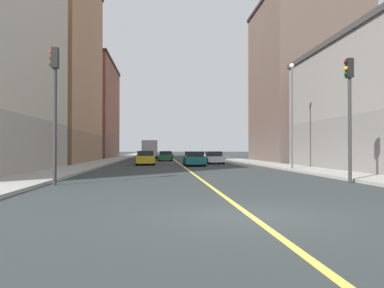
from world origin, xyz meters
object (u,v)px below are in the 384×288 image
car_yellow (145,158)px  car_black (166,155)px  car_blue (144,156)px  box_truck (150,149)px  car_silver (166,154)px  traffic_light_right_near (55,96)px  car_white (214,158)px  car_teal (194,159)px  street_lamp_left_near (292,105)px  building_left_mid (304,81)px  traffic_light_left_near (349,102)px  building_right_midblock (44,64)px  car_green (165,156)px  building_right_distant (83,110)px

car_yellow → car_black: (2.52, 22.10, -0.06)m
car_blue → box_truck: 12.38m
car_silver → car_yellow: bearing=-94.9°
traffic_light_right_near → car_white: 25.84m
car_teal → street_lamp_left_near: bearing=-50.7°
car_white → building_left_mid: bearing=21.1°
traffic_light_left_near → car_yellow: 23.81m
car_black → box_truck: bearing=149.6°
building_right_midblock → traffic_light_left_near: size_ratio=3.90×
car_green → box_truck: box_truck is taller
building_right_distant → car_blue: building_right_distant is taller
building_right_distant → box_truck: building_right_distant is taller
street_lamp_left_near → car_green: size_ratio=1.76×
traffic_light_left_near → car_black: traffic_light_left_near is taller
car_silver → car_blue: (-3.17, -17.97, 0.00)m
traffic_light_left_near → car_white: bearing=97.4°
car_blue → building_left_mid: bearing=-13.2°
traffic_light_right_near → car_blue: bearing=85.5°
car_white → car_black: car_white is taller
building_left_mid → car_white: (-11.81, -4.55, -9.18)m
building_right_midblock → car_silver: (14.45, 22.51, -10.78)m
street_lamp_left_near → car_black: 34.15m
car_silver → car_black: (-0.01, -7.19, -0.01)m
street_lamp_left_near → building_right_distant: bearing=120.2°
traffic_light_right_near → street_lamp_left_near: street_lamp_left_near is taller
building_right_distant → car_silver: 16.37m
car_teal → building_right_distant: bearing=117.6°
traffic_light_left_near → box_truck: (-10.39, 44.90, -2.22)m
building_right_distant → car_yellow: building_right_distant is taller
car_white → box_truck: size_ratio=0.52×
building_left_mid → car_silver: (-16.51, 22.57, -9.21)m
traffic_light_right_near → street_lamp_left_near: (14.48, 10.62, 0.95)m
building_right_midblock → street_lamp_left_near: 29.74m
car_white → car_green: size_ratio=0.90×
street_lamp_left_near → box_truck: (-11.40, 34.28, -3.28)m
traffic_light_right_near → car_yellow: (3.19, 21.25, -3.24)m
car_blue → car_green: size_ratio=0.94×
building_right_midblock → car_yellow: building_right_midblock is taller
car_black → car_yellow: bearing=-96.5°
car_black → car_blue: bearing=-106.4°
building_right_midblock → car_white: 22.43m
traffic_light_left_near → car_teal: traffic_light_left_near is taller
car_blue → box_truck: size_ratio=0.55×
traffic_light_left_near → car_blue: bearing=108.5°
traffic_light_left_near → car_blue: 34.50m
building_left_mid → car_green: size_ratio=4.39×
traffic_light_left_near → car_teal: size_ratio=1.27×
building_right_distant → car_black: 17.87m
building_left_mid → car_green: 20.15m
traffic_light_left_near → car_silver: traffic_light_left_near is taller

